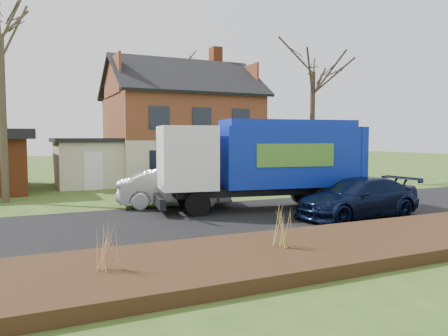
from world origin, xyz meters
name	(u,v)px	position (x,y,z in m)	size (l,w,h in m)	color
ground	(256,216)	(0.00, 0.00, 0.00)	(120.00, 120.00, 0.00)	#334D19
road	(256,216)	(0.00, 0.00, 0.01)	(80.00, 7.00, 0.02)	black
mulch_verge	(356,244)	(0.00, -5.30, 0.15)	(80.00, 3.50, 0.30)	black
main_house	(174,120)	(1.49, 13.91, 4.03)	(12.95, 8.95, 9.26)	beige
garbage_truck	(267,158)	(1.16, 1.21, 2.06)	(8.57, 3.52, 3.57)	black
silver_sedan	(174,188)	(-2.02, 3.42, 0.77)	(1.62, 4.65, 1.53)	#B1B5B9
navy_wagon	(358,198)	(3.16, -1.80, 0.71)	(2.00, 4.91, 1.43)	black
tree_front_east	(313,54)	(9.58, 9.71, 8.28)	(3.67, 3.67, 10.19)	#3A2D23
tree_back	(176,61)	(4.45, 22.22, 9.42)	(3.57, 3.57, 11.30)	#473D2A
grass_clump_west	(108,247)	(-6.26, -5.38, 0.75)	(0.34, 0.28, 0.89)	tan
grass_clump_mid	(281,226)	(-2.28, -5.31, 0.81)	(0.37, 0.30, 1.02)	#A69449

